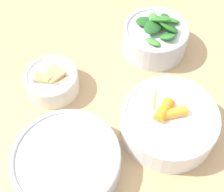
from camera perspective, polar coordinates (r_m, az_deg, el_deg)
name	(u,v)px	position (r m, az deg, el deg)	size (l,w,h in m)	color
dining_table	(118,128)	(0.75, 1.04, -5.87)	(1.23, 1.08, 0.77)	tan
bowl_carrots	(169,122)	(0.62, 10.35, -4.69)	(0.19, 0.19, 0.08)	white
bowl_greens	(156,37)	(0.75, 7.99, 10.71)	(0.15, 0.15, 0.11)	silver
bowl_beans_hotdog	(67,161)	(0.59, -8.24, -11.77)	(0.20, 0.20, 0.05)	silver
bowl_cookies	(52,80)	(0.69, -10.92, 2.82)	(0.12, 0.12, 0.06)	silver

